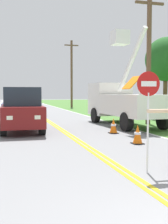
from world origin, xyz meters
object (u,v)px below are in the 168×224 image
object	(u,v)px
oncoming_sedan_second	(15,106)
utility_pole_mid	(72,73)
utility_bucket_truck	(123,100)
roadside_tree_verge	(166,60)
oncoming_suv_nearest	(22,109)
stop_sign_paddle	(148,99)
utility_pole_near	(149,56)
traffic_cone_lead	(138,135)
traffic_cone_mid	(113,126)

from	to	relation	value
oncoming_sedan_second	utility_pole_mid	distance (m)	15.57
utility_bucket_truck	roadside_tree_verge	distance (m)	6.62
oncoming_suv_nearest	utility_pole_mid	bearing A→B (deg)	71.34
stop_sign_paddle	oncoming_suv_nearest	bearing A→B (deg)	106.47
stop_sign_paddle	oncoming_suv_nearest	size ratio (longest dim) A/B	0.50
roadside_tree_verge	utility_pole_near	bearing A→B (deg)	-133.08
oncoming_suv_nearest	oncoming_sedan_second	world-z (taller)	oncoming_suv_nearest
traffic_cone_lead	traffic_cone_mid	distance (m)	2.78
utility_pole_near	traffic_cone_mid	xyz separation A→B (m)	(-3.42, -3.19, -3.67)
traffic_cone_mid	oncoming_sedan_second	bearing A→B (deg)	110.86
utility_bucket_truck	utility_pole_mid	bearing A→B (deg)	85.38
roadside_tree_verge	stop_sign_paddle	bearing A→B (deg)	-122.43
oncoming_suv_nearest	roadside_tree_verge	distance (m)	12.03
stop_sign_paddle	traffic_cone_mid	distance (m)	6.63
utility_pole_mid	utility_bucket_truck	bearing A→B (deg)	-94.62
oncoming_suv_nearest	traffic_cone_lead	xyz separation A→B (m)	(3.86, -4.62, -0.72)
utility_bucket_truck	utility_pole_mid	world-z (taller)	utility_pole_mid
oncoming_suv_nearest	utility_pole_near	distance (m)	8.09
oncoming_suv_nearest	traffic_cone_mid	xyz separation A→B (m)	(4.00, -1.85, -0.72)
traffic_cone_lead	traffic_cone_mid	bearing A→B (deg)	87.17
utility_bucket_truck	traffic_cone_mid	size ratio (longest dim) A/B	9.87
traffic_cone_mid	traffic_cone_lead	bearing A→B (deg)	-92.83
oncoming_sedan_second	traffic_cone_lead	size ratio (longest dim) A/B	5.95
stop_sign_paddle	utility_bucket_truck	xyz separation A→B (m)	(3.34, 9.37, -0.30)
utility_bucket_truck	utility_pole_near	bearing A→B (deg)	3.76
oncoming_sedan_second	utility_bucket_truck	bearing A→B (deg)	-52.50
traffic_cone_mid	utility_pole_mid	bearing A→B (deg)	81.82
traffic_cone_mid	roadside_tree_verge	distance (m)	10.11
traffic_cone_lead	traffic_cone_mid	world-z (taller)	same
oncoming_sedan_second	utility_pole_mid	world-z (taller)	utility_pole_mid
utility_pole_mid	traffic_cone_mid	distance (m)	24.42
utility_bucket_truck	oncoming_sedan_second	size ratio (longest dim) A/B	1.66
traffic_cone_lead	utility_pole_near	bearing A→B (deg)	59.21
utility_pole_near	utility_pole_mid	size ratio (longest dim) A/B	0.90
utility_pole_near	traffic_cone_mid	distance (m)	5.95
oncoming_suv_nearest	utility_pole_near	xyz separation A→B (m)	(7.41, 1.34, 2.95)
oncoming_suv_nearest	traffic_cone_mid	bearing A→B (deg)	-24.82
traffic_cone_mid	roadside_tree_verge	world-z (taller)	roadside_tree_verge
utility_bucket_truck	roadside_tree_verge	size ratio (longest dim) A/B	1.17
utility_pole_near	utility_pole_mid	world-z (taller)	utility_pole_mid
stop_sign_paddle	utility_pole_near	xyz separation A→B (m)	(5.01, 9.48, 2.30)
utility_bucket_truck	roadside_tree_verge	xyz separation A→B (m)	(4.84, 3.50, 2.86)
stop_sign_paddle	roadside_tree_verge	size ratio (longest dim) A/B	0.39
utility_pole_mid	traffic_cone_mid	xyz separation A→B (m)	(-3.43, -23.83, -4.10)
utility_pole_near	oncoming_sedan_second	bearing A→B (deg)	135.05
utility_pole_near	roadside_tree_verge	distance (m)	4.65
stop_sign_paddle	utility_pole_mid	xyz separation A→B (m)	(5.02, 30.11, 2.73)
utility_pole_mid	traffic_cone_lead	xyz separation A→B (m)	(-3.56, -26.60, -4.10)
oncoming_sedan_second	roadside_tree_verge	world-z (taller)	roadside_tree_verge
roadside_tree_verge	traffic_cone_lead	bearing A→B (deg)	-125.71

